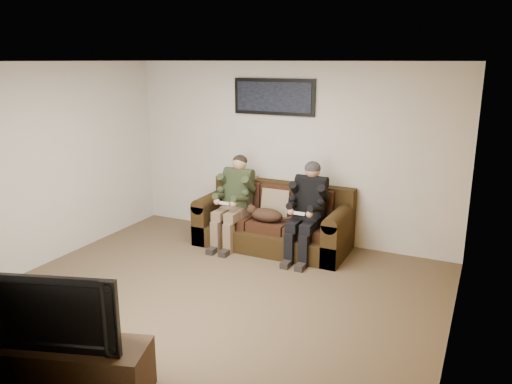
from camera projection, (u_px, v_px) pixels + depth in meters
The scene contains 16 objects.
floor at pixel (213, 297), 5.67m from camera, with size 5.00×5.00×0.00m, color brown.
ceiling at pixel (207, 61), 5.00m from camera, with size 5.00×5.00×0.00m, color silver.
wall_back at pixel (289, 153), 7.30m from camera, with size 5.00×5.00×0.00m, color beige.
wall_front at pixel (41, 261), 3.38m from camera, with size 5.00×5.00×0.00m, color beige.
wall_left at pixel (42, 166), 6.38m from camera, with size 4.50×4.50×0.00m, color beige.
wall_right at pixel (461, 218), 4.30m from camera, with size 4.50×4.50×0.00m, color beige.
accent_wall_right at pixel (459, 217), 4.30m from camera, with size 4.50×4.50×0.00m, color #A16C10.
sofa at pixel (275, 223), 7.19m from camera, with size 2.16×0.93×0.88m.
throw_pillow at pixel (276, 203), 7.15m from camera, with size 0.41×0.12×0.39m, color #867358.
throw_blanket at pixel (243, 178), 7.56m from camera, with size 0.44×0.22×0.08m, color tan.
person_left at pixel (235, 196), 7.17m from camera, with size 0.51×0.87×1.29m.
person_right at pixel (308, 205), 6.70m from camera, with size 0.51×0.86×1.30m.
cat at pixel (265, 214), 6.93m from camera, with size 0.66×0.26×0.24m.
framed_poster at pixel (274, 97), 7.16m from camera, with size 1.25×0.05×0.52m.
tv_stand at pixel (64, 367), 4.02m from camera, with size 1.38×0.44×0.43m, color black.
television at pixel (57, 308), 3.88m from camera, with size 1.09×0.14×0.63m, color black.
Camera 1 is at (2.67, -4.46, 2.62)m, focal length 35.00 mm.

